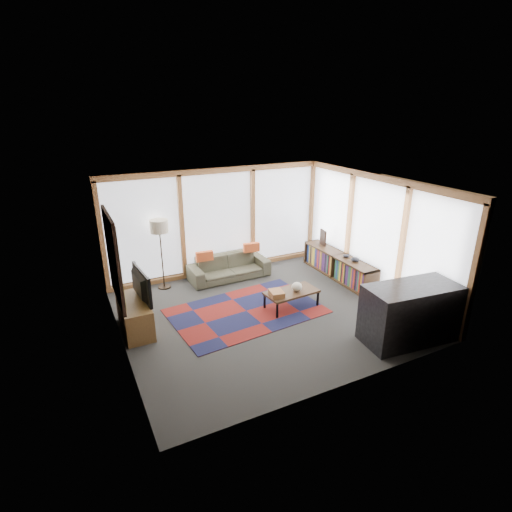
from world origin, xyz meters
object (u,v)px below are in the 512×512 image
floor_lamp (162,255)px  coffee_table (291,299)px  tv_console (135,316)px  sofa (229,267)px  bookshelf (338,266)px  television (136,285)px  bar_counter (410,313)px

floor_lamp → coffee_table: (2.12, -2.13, -0.63)m
coffee_table → tv_console: 3.11m
floor_lamp → tv_console: 1.94m
sofa → bookshelf: (2.39, -1.15, 0.01)m
bookshelf → television: size_ratio=2.35×
sofa → coffee_table: 2.05m
tv_console → bar_counter: 4.96m
bookshelf → tv_console: 4.90m
television → coffee_table: bearing=-105.5°
floor_lamp → bar_counter: bearing=-50.6°
floor_lamp → television: 1.78m
coffee_table → bar_counter: (1.23, -1.96, 0.34)m
coffee_table → floor_lamp: bearing=134.9°
coffee_table → bookshelf: bookshelf is taller
bar_counter → bookshelf: bearing=84.3°
tv_console → television: television is taller
floor_lamp → television: floor_lamp is taller
sofa → television: 2.84m
floor_lamp → television: size_ratio=1.60×
coffee_table → bookshelf: size_ratio=0.46×
coffee_table → tv_console: (-3.07, 0.52, 0.11)m
sofa → floor_lamp: bearing=173.4°
bar_counter → coffee_table: bearing=128.4°
sofa → coffee_table: (0.57, -1.97, -0.10)m
floor_lamp → bookshelf: size_ratio=0.68×
floor_lamp → tv_console: (-0.94, -1.61, -0.52)m
television → bar_counter: (4.20, -2.52, -0.35)m
bookshelf → bar_counter: bar_counter is taller
tv_console → television: 0.59m
floor_lamp → television: bearing=-118.4°
tv_console → sofa: bearing=30.2°
sofa → bar_counter: 4.32m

